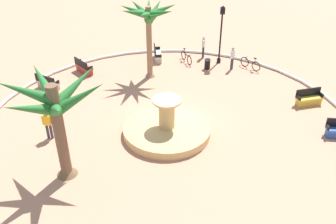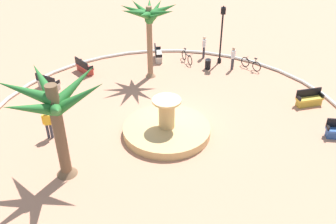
# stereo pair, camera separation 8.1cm
# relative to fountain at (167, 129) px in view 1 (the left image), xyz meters

# --- Properties ---
(ground_plane) EXTENTS (80.00, 80.00, 0.00)m
(ground_plane) POSITION_rel_fountain_xyz_m (-0.04, -0.76, -0.30)
(ground_plane) COLOR tan
(plaza_curb) EXTENTS (20.50, 20.50, 0.20)m
(plaza_curb) POSITION_rel_fountain_xyz_m (-0.04, -0.76, -0.20)
(plaza_curb) COLOR silver
(plaza_curb) RESTS_ON ground
(fountain) EXTENTS (4.61, 4.61, 2.07)m
(fountain) POSITION_rel_fountain_xyz_m (0.00, 0.00, 0.00)
(fountain) COLOR tan
(fountain) RESTS_ON ground
(palm_tree_near_fountain) EXTENTS (4.59, 4.16, 4.87)m
(palm_tree_near_fountain) POSITION_rel_fountain_xyz_m (4.33, 3.51, 3.19)
(palm_tree_near_fountain) COLOR brown
(palm_tree_near_fountain) RESTS_ON ground
(palm_tree_by_curb) EXTENTS (3.72, 3.73, 5.05)m
(palm_tree_by_curb) POSITION_rel_fountain_xyz_m (1.65, -6.59, 3.78)
(palm_tree_by_curb) COLOR #8E6B4C
(palm_tree_by_curb) RESTS_ON ground
(bench_east) EXTENTS (1.66, 1.12, 1.00)m
(bench_east) POSITION_rel_fountain_xyz_m (7.94, -4.33, 0.04)
(bench_east) COLOR beige
(bench_east) RESTS_ON ground
(bench_west) EXTENTS (1.50, 1.47, 1.00)m
(bench_west) POSITION_rel_fountain_xyz_m (6.27, -6.79, 0.04)
(bench_west) COLOR #B73D33
(bench_west) RESTS_ON ground
(bench_north) EXTENTS (0.75, 1.66, 1.00)m
(bench_north) POSITION_rel_fountain_xyz_m (1.41, -9.34, 0.04)
(bench_north) COLOR beige
(bench_north) RESTS_ON ground
(bench_southeast) EXTENTS (1.68, 0.99, 1.00)m
(bench_southeast) POSITION_rel_fountain_xyz_m (-8.17, -3.56, 0.04)
(bench_southeast) COLOR gold
(bench_southeast) RESTS_ON ground
(lamppost) EXTENTS (0.32, 0.32, 4.21)m
(lamppost) POSITION_rel_fountain_xyz_m (-3.11, -9.17, 2.16)
(lamppost) COLOR black
(lamppost) RESTS_ON ground
(trash_bin) EXTENTS (0.46, 0.46, 0.73)m
(trash_bin) POSITION_rel_fountain_xyz_m (-2.25, -8.05, 0.08)
(trash_bin) COLOR black
(trash_bin) RESTS_ON ground
(bicycle_red_frame) EXTENTS (0.84, 1.56, 0.94)m
(bicycle_red_frame) POSITION_rel_fountain_xyz_m (-0.74, -9.06, 0.08)
(bicycle_red_frame) COLOR black
(bicycle_red_frame) RESTS_ON ground
(bicycle_by_lamppost) EXTENTS (1.27, 1.25, 0.94)m
(bicycle_by_lamppost) POSITION_rel_fountain_xyz_m (-5.27, -8.27, 0.08)
(bicycle_by_lamppost) COLOR black
(bicycle_by_lamppost) RESTS_ON ground
(person_cyclist_helmet) EXTENTS (0.26, 0.52, 1.69)m
(person_cyclist_helmet) POSITION_rel_fountain_xyz_m (-1.96, -9.94, 0.65)
(person_cyclist_helmet) COLOR #33333D
(person_cyclist_helmet) RESTS_ON ground
(person_cyclist_photo) EXTENTS (0.33, 0.48, 1.69)m
(person_cyclist_photo) POSITION_rel_fountain_xyz_m (-3.96, -8.06, 0.64)
(person_cyclist_photo) COLOR #33333D
(person_cyclist_photo) RESTS_ON ground
(person_pedestrian_stroll) EXTENTS (0.53, 0.25, 1.64)m
(person_pedestrian_stroll) POSITION_rel_fountain_xyz_m (6.00, 0.88, 0.62)
(person_pedestrian_stroll) COLOR #33333D
(person_pedestrian_stroll) RESTS_ON ground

